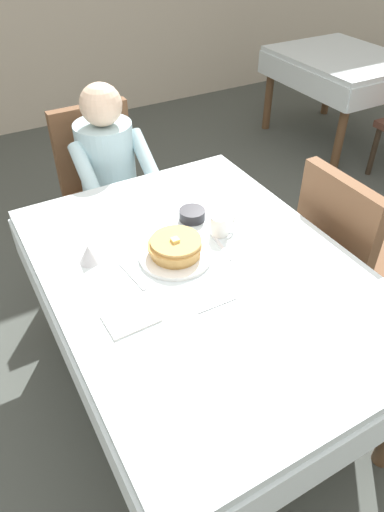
# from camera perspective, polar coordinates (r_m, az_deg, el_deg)

# --- Properties ---
(ground_plane) EXTENTS (14.00, 14.00, 0.00)m
(ground_plane) POSITION_cam_1_polar(r_m,az_deg,el_deg) (2.28, 1.09, -15.78)
(ground_plane) COLOR #474C47
(dining_table_main) EXTENTS (1.12, 1.52, 0.74)m
(dining_table_main) POSITION_cam_1_polar(r_m,az_deg,el_deg) (1.79, 1.34, -3.75)
(dining_table_main) COLOR silver
(dining_table_main) RESTS_ON ground
(chair_diner) EXTENTS (0.44, 0.45, 0.93)m
(chair_diner) POSITION_cam_1_polar(r_m,az_deg,el_deg) (2.75, -10.92, 9.22)
(chair_diner) COLOR brown
(chair_diner) RESTS_ON ground
(diner_person) EXTENTS (0.40, 0.43, 1.12)m
(diner_person) POSITION_cam_1_polar(r_m,az_deg,el_deg) (2.55, -10.04, 10.43)
(diner_person) COLOR silver
(diner_person) RESTS_ON ground
(chair_right_side) EXTENTS (0.45, 0.44, 0.93)m
(chair_right_side) POSITION_cam_1_polar(r_m,az_deg,el_deg) (2.27, 18.31, 0.70)
(chair_right_side) COLOR brown
(chair_right_side) RESTS_ON ground
(plate_breakfast) EXTENTS (0.28, 0.28, 0.02)m
(plate_breakfast) POSITION_cam_1_polar(r_m,az_deg,el_deg) (1.78, -2.05, 0.03)
(plate_breakfast) COLOR white
(plate_breakfast) RESTS_ON dining_table_main
(breakfast_stack) EXTENTS (0.21, 0.21, 0.07)m
(breakfast_stack) POSITION_cam_1_polar(r_m,az_deg,el_deg) (1.76, -2.04, 1.10)
(breakfast_stack) COLOR tan
(breakfast_stack) RESTS_ON plate_breakfast
(cup_coffee) EXTENTS (0.11, 0.08, 0.08)m
(cup_coffee) POSITION_cam_1_polar(r_m,az_deg,el_deg) (1.88, 3.49, 3.85)
(cup_coffee) COLOR white
(cup_coffee) RESTS_ON dining_table_main
(bowl_butter) EXTENTS (0.11, 0.11, 0.04)m
(bowl_butter) POSITION_cam_1_polar(r_m,az_deg,el_deg) (1.98, 0.02, 5.10)
(bowl_butter) COLOR black
(bowl_butter) RESTS_ON dining_table_main
(syrup_pitcher) EXTENTS (0.08, 0.08, 0.07)m
(syrup_pitcher) POSITION_cam_1_polar(r_m,az_deg,el_deg) (1.78, -12.58, 0.25)
(syrup_pitcher) COLOR silver
(syrup_pitcher) RESTS_ON dining_table_main
(fork_left_of_plate) EXTENTS (0.03, 0.18, 0.00)m
(fork_left_of_plate) POSITION_cam_1_polar(r_m,az_deg,el_deg) (1.71, -7.37, -2.45)
(fork_left_of_plate) COLOR silver
(fork_left_of_plate) RESTS_ON dining_table_main
(knife_right_of_plate) EXTENTS (0.04, 0.20, 0.00)m
(knife_right_of_plate) POSITION_cam_1_polar(r_m,az_deg,el_deg) (1.84, 3.48, 1.39)
(knife_right_of_plate) COLOR silver
(knife_right_of_plate) RESTS_ON dining_table_main
(spoon_near_edge) EXTENTS (0.15, 0.02, 0.00)m
(spoon_near_edge) POSITION_cam_1_polar(r_m,az_deg,el_deg) (1.59, 3.05, -5.97)
(spoon_near_edge) COLOR silver
(spoon_near_edge) RESTS_ON dining_table_main
(napkin_folded) EXTENTS (0.17, 0.12, 0.01)m
(napkin_folded) POSITION_cam_1_polar(r_m,az_deg,el_deg) (1.56, -7.49, -7.62)
(napkin_folded) COLOR white
(napkin_folded) RESTS_ON dining_table_main
(background_table_far) EXTENTS (0.92, 1.12, 0.74)m
(background_table_far) POSITION_cam_1_polar(r_m,az_deg,el_deg) (4.40, 17.90, 21.02)
(background_table_far) COLOR silver
(background_table_far) RESTS_ON ground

